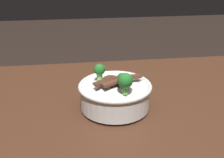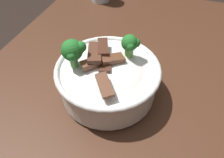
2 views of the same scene
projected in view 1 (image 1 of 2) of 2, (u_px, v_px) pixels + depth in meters
dining_table at (145, 131)px, 1.00m from camera, size 1.38×0.78×0.77m
rice_bowl at (115, 93)px, 0.88m from camera, size 0.23×0.23×0.15m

